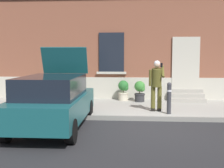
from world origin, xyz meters
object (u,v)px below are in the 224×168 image
Objects in this scene: bollard_far_left at (64,96)px; planter_olive at (78,90)px; person_on_phone at (157,82)px; hatchback_car_teal at (53,101)px; planter_cream at (123,90)px; planter_terracotta at (37,89)px; bollard_near_person at (169,97)px; planter_charcoal at (140,91)px.

bollard_far_left is 2.54m from planter_olive.
planter_olive is at bearing 156.19° from person_on_phone.
planter_olive is at bearing 91.29° from hatchback_car_teal.
person_on_phone is 2.68m from planter_cream.
planter_terracotta is 1.00× the size of planter_olive.
planter_cream is (-1.60, 2.76, -0.11)m from bollard_near_person.
bollard_near_person is at bearing -35.97° from planter_olive.
bollard_far_left is 3.18m from person_on_phone.
planter_cream is (1.81, 4.38, -0.19)m from hatchback_car_teal.
bollard_near_person reaches higher than planter_cream.
person_on_phone reaches higher than planter_olive.
planter_charcoal is at bearing -0.86° from planter_olive.
bollard_near_person is at bearing -59.89° from planter_cream.
person_on_phone is (3.12, 0.44, 0.44)m from bollard_far_left.
hatchback_car_teal is 3.67m from person_on_phone.
person_on_phone is 2.03× the size of planter_terracotta.
planter_olive and planter_cream have the same top height.
bollard_near_person and bollard_far_left have the same top height.
planter_olive is 1.91m from planter_cream.
planter_terracotta is 4.51m from planter_charcoal.
person_on_phone is 5.60m from planter_terracotta.
planter_olive is (-3.12, 2.11, -0.54)m from person_on_phone.
planter_olive is at bearing 90.08° from bollard_far_left.
planter_cream is at bearing 55.45° from bollard_far_left.
planter_charcoal is (2.59, 2.50, -0.11)m from bollard_far_left.
bollard_near_person is at bearing 0.00° from bollard_far_left.
hatchback_car_teal reaches higher than person_on_phone.
planter_olive is at bearing 144.03° from bollard_near_person.
planter_cream is (1.90, 0.22, 0.00)m from planter_olive.
bollard_far_left is 1.22× the size of planter_cream.
planter_charcoal is at bearing 110.00° from bollard_near_person.
planter_terracotta is (-5.02, 2.43, -0.54)m from person_on_phone.
person_on_phone is at bearing -34.03° from planter_olive.
bollard_far_left reaches higher than planter_charcoal.
hatchback_car_teal is 4.75× the size of planter_terracotta.
hatchback_car_teal is at bearing -121.18° from planter_charcoal.
planter_cream is 1.00× the size of planter_charcoal.
person_on_phone reaches higher than bollard_near_person.
bollard_far_left is 1.22× the size of planter_charcoal.
hatchback_car_teal is 4.83m from planter_charcoal.
hatchback_car_teal is 4.17m from planter_olive.
planter_cream and planter_charcoal have the same top height.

